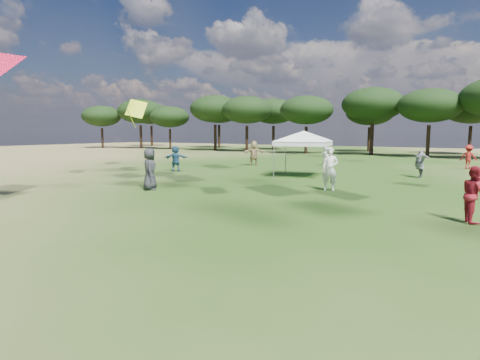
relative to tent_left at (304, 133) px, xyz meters
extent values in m
cylinder|color=black|center=(-42.53, 21.04, -0.96)|extent=(0.35, 0.35, 3.09)
ellipsoid|color=black|center=(-42.53, 21.04, 2.44)|extent=(6.01, 6.01, 3.24)
cylinder|color=black|center=(-36.25, 23.12, -0.75)|extent=(0.40, 0.40, 3.51)
ellipsoid|color=black|center=(-36.25, 23.12, 3.11)|extent=(6.82, 6.82, 3.68)
cylinder|color=black|center=(-30.39, 23.12, -1.05)|extent=(0.33, 0.33, 2.92)
ellipsoid|color=black|center=(-30.39, 23.12, 2.16)|extent=(5.67, 5.67, 3.06)
cylinder|color=black|center=(-22.49, 23.32, -0.76)|extent=(0.40, 0.40, 3.49)
ellipsoid|color=black|center=(-22.49, 23.32, 3.08)|extent=(6.79, 6.79, 3.66)
cylinder|color=black|center=(-17.35, 23.04, -0.85)|extent=(0.38, 0.38, 3.32)
ellipsoid|color=black|center=(-17.35, 23.04, 2.80)|extent=(6.44, 6.44, 3.47)
cylinder|color=black|center=(-8.94, 22.32, -0.94)|extent=(0.36, 0.36, 3.14)
ellipsoid|color=black|center=(-8.94, 22.32, 2.52)|extent=(6.11, 6.11, 3.29)
cylinder|color=black|center=(-1.82, 23.84, -0.78)|extent=(0.40, 0.40, 3.46)
ellipsoid|color=black|center=(-1.82, 23.84, 3.03)|extent=(6.73, 6.73, 3.63)
cylinder|color=black|center=(3.99, 22.66, -0.90)|extent=(0.37, 0.37, 3.21)
ellipsoid|color=black|center=(3.99, 22.66, 2.63)|extent=(6.24, 6.24, 3.36)
cylinder|color=black|center=(-42.36, 31.82, -0.73)|extent=(0.41, 0.41, 3.56)
ellipsoid|color=black|center=(-42.36, 31.82, 3.19)|extent=(6.92, 6.92, 3.73)
cylinder|color=black|center=(-27.52, 31.59, -0.70)|extent=(0.41, 0.41, 3.62)
ellipsoid|color=black|center=(-27.52, 31.59, 3.29)|extent=(7.03, 7.03, 3.79)
cylinder|color=black|center=(-16.83, 29.59, -0.82)|extent=(0.39, 0.39, 3.37)
ellipsoid|color=black|center=(-16.83, 29.59, 2.88)|extent=(6.54, 6.54, 3.53)
cylinder|color=black|center=(-3.95, 31.34, -0.95)|extent=(0.36, 0.36, 3.11)
ellipsoid|color=black|center=(-3.95, 31.34, 2.47)|extent=(6.05, 6.05, 3.26)
cylinder|color=black|center=(7.40, 30.55, -0.91)|extent=(0.37, 0.37, 3.20)
ellipsoid|color=black|center=(7.40, 30.55, 2.61)|extent=(6.21, 6.21, 3.35)
cylinder|color=gray|center=(-1.09, -1.62, -1.53)|extent=(0.06, 0.06, 1.96)
cylinder|color=gray|center=(1.62, -1.09, -1.53)|extent=(0.06, 0.06, 1.96)
cylinder|color=gray|center=(-1.62, 1.09, -1.53)|extent=(0.06, 0.06, 1.96)
cylinder|color=gray|center=(1.09, 1.62, -1.53)|extent=(0.06, 0.06, 1.96)
cube|color=white|center=(0.00, 0.00, -0.60)|extent=(3.44, 3.44, 0.25)
pyramid|color=white|center=(0.00, 0.00, 0.12)|extent=(5.84, 5.84, 0.60)
imported|color=#A21E1B|center=(7.99, 10.39, -1.67)|extent=(1.17, 0.78, 1.67)
imported|color=silver|center=(3.16, -4.58, -1.55)|extent=(0.79, 0.61, 1.92)
imported|color=#255070|center=(-8.26, -1.54, -1.67)|extent=(1.60, 1.18, 1.68)
imported|color=#58575D|center=(5.85, 2.92, -1.74)|extent=(1.39, 1.90, 1.54)
imported|color=#292A2D|center=(-3.75, -8.58, -1.58)|extent=(1.04, 1.07, 1.86)
imported|color=white|center=(-1.57, 8.03, -1.59)|extent=(0.73, 0.92, 1.84)
imported|color=maroon|center=(8.77, -8.54, -1.69)|extent=(0.84, 0.95, 1.64)
imported|color=#9E8256|center=(-6.11, 5.01, -1.55)|extent=(1.73, 1.56, 1.92)
plane|color=#B7D616|center=(-9.73, -3.45, 1.49)|extent=(1.44, 1.65, 1.32)
camera|label=1|loc=(8.94, -21.62, 0.10)|focal=30.00mm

